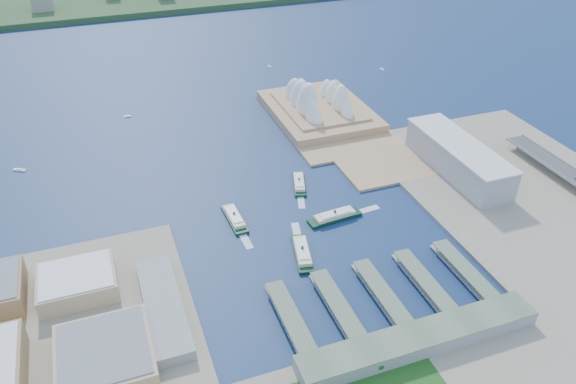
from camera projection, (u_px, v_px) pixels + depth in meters
name	position (u px, v px, depth m)	size (l,w,h in m)	color
ground	(331.00, 249.00, 540.39)	(3000.00, 3000.00, 0.00)	#101C4A
east_land	(567.00, 226.00, 569.41)	(240.00, 500.00, 3.00)	gray
peninsula	(326.00, 120.00, 774.96)	(135.00, 220.00, 3.00)	tan
opera_house	(320.00, 94.00, 773.29)	(134.00, 180.00, 58.00)	white
toaster_building	(458.00, 158.00, 648.26)	(45.00, 155.00, 35.00)	#96969B
west_buildings	(53.00, 364.00, 404.31)	(200.00, 280.00, 27.00)	#97754B
ferry_wharves	(381.00, 293.00, 482.92)	(184.00, 90.00, 9.30)	#54634B
terminal_building	(419.00, 340.00, 433.66)	(200.00, 28.00, 12.00)	gray
ferry_a	(234.00, 216.00, 577.35)	(13.83, 54.33, 10.27)	black
ferry_b	(299.00, 182.00, 634.35)	(12.77, 50.16, 9.48)	black
ferry_c	(302.00, 251.00, 530.15)	(14.38, 56.51, 10.69)	black
ferry_d	(335.00, 215.00, 579.12)	(14.76, 58.00, 10.97)	black
boat_a	(19.00, 170.00, 662.88)	(3.74, 14.94, 2.88)	white
boat_b	(127.00, 116.00, 785.65)	(3.44, 9.82, 2.65)	white
boat_c	(382.00, 69.00, 938.56)	(2.99, 10.24, 2.30)	white
boat_e	(269.00, 66.00, 949.07)	(3.17, 9.97, 2.45)	white
car_c	(576.00, 179.00, 618.49)	(1.95, 4.80, 1.39)	slate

